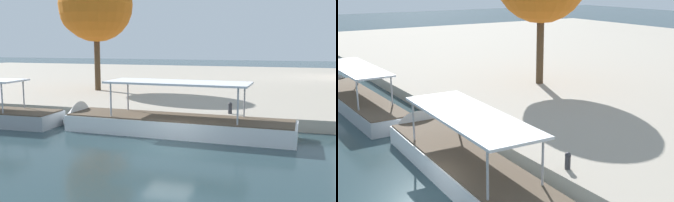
% 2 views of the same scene
% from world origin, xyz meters
% --- Properties ---
extents(ground_plane, '(220.00, 220.00, 0.00)m').
position_xyz_m(ground_plane, '(0.00, 0.00, 0.00)').
color(ground_plane, '#23383D').
extents(dock_promenade, '(120.00, 55.00, 0.81)m').
position_xyz_m(dock_promenade, '(0.00, 33.21, 0.41)').
color(dock_promenade, '#A39989').
rests_on(dock_promenade, ground_plane).
extents(tour_boat_1, '(15.20, 3.50, 4.27)m').
position_xyz_m(tour_boat_1, '(-1.44, 3.05, 0.46)').
color(tour_boat_1, white).
rests_on(tour_boat_1, ground_plane).
extents(mooring_bollard_2, '(0.28, 0.28, 0.78)m').
position_xyz_m(mooring_bollard_2, '(2.31, 6.42, 1.23)').
color(mooring_bollard_2, '#2D2D33').
rests_on(mooring_bollard_2, dock_promenade).
extents(tree_0, '(7.21, 7.21, 12.00)m').
position_xyz_m(tree_0, '(-12.42, 15.78, 9.15)').
color(tree_0, '#4C3823').
rests_on(tree_0, dock_promenade).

